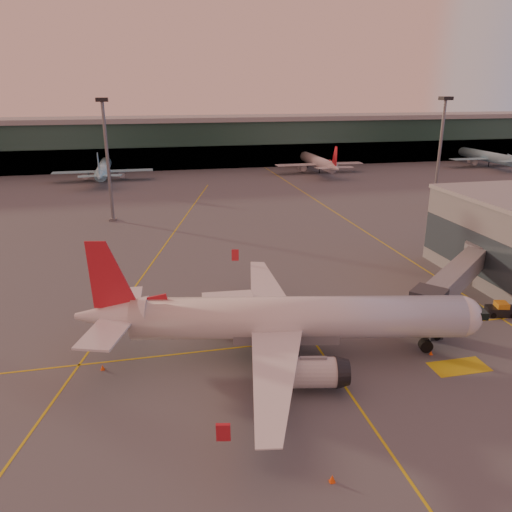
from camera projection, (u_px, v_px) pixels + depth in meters
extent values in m
plane|color=#4C4F54|center=(282.00, 367.00, 51.91)|extent=(600.00, 600.00, 0.00)
cube|color=gold|center=(271.00, 344.00, 56.53)|extent=(80.00, 0.25, 0.01)
cube|color=gold|center=(164.00, 246.00, 91.42)|extent=(31.30, 115.98, 0.01)
cube|color=gold|center=(324.00, 205.00, 122.78)|extent=(0.25, 160.00, 0.01)
cube|color=gold|center=(358.00, 406.00, 45.55)|extent=(0.25, 30.00, 0.01)
cube|color=gold|center=(459.00, 367.00, 51.92)|extent=(6.00, 3.00, 0.01)
cube|color=#19382D|center=(178.00, 144.00, 180.55)|extent=(400.00, 18.00, 16.00)
cube|color=gray|center=(177.00, 119.00, 177.72)|extent=(400.00, 20.00, 1.60)
cube|color=black|center=(181.00, 158.00, 173.98)|extent=(400.00, 1.00, 8.00)
cube|color=#2D3D47|center=(466.00, 248.00, 73.75)|extent=(0.30, 21.60, 6.00)
cylinder|color=slate|center=(108.00, 163.00, 104.75)|extent=(0.70, 0.70, 25.00)
cube|color=black|center=(102.00, 100.00, 100.66)|extent=(2.40, 2.40, 0.80)
cube|color=slate|center=(113.00, 219.00, 108.69)|extent=(1.60, 1.60, 0.50)
cylinder|color=slate|center=(439.00, 155.00, 116.53)|extent=(0.70, 0.70, 25.00)
cube|color=black|center=(446.00, 98.00, 112.44)|extent=(2.40, 2.40, 0.80)
cube|color=slate|center=(433.00, 206.00, 120.47)|extent=(1.60, 1.60, 0.50)
cylinder|color=silver|center=(298.00, 317.00, 52.82)|extent=(35.08, 11.37, 4.48)
sphere|color=silver|center=(461.00, 316.00, 53.12)|extent=(4.39, 4.39, 4.39)
cube|color=black|center=(473.00, 311.00, 52.96)|extent=(2.56, 3.26, 0.78)
cone|color=silver|center=(112.00, 316.00, 52.37)|extent=(8.36, 5.70, 4.25)
cube|color=silver|center=(106.00, 332.00, 48.72)|extent=(5.83, 8.03, 0.22)
cylinder|color=silver|center=(313.00, 372.00, 47.18)|extent=(5.17, 3.79, 2.91)
cylinder|color=black|center=(275.00, 361.00, 51.13)|extent=(2.29, 1.94, 2.02)
cylinder|color=black|center=(275.00, 355.00, 50.93)|extent=(0.40, 0.40, 1.23)
cube|color=silver|center=(124.00, 300.00, 55.97)|extent=(4.06, 7.44, 0.22)
cylinder|color=silver|center=(299.00, 311.00, 60.07)|extent=(5.17, 3.79, 2.91)
cylinder|color=black|center=(272.00, 334.00, 56.64)|extent=(2.29, 1.94, 2.02)
cylinder|color=black|center=(272.00, 329.00, 56.45)|extent=(0.40, 0.40, 1.23)
cube|color=slate|center=(285.00, 330.00, 53.26)|extent=(11.56, 5.72, 1.79)
cylinder|color=black|center=(426.00, 345.00, 54.18)|extent=(1.56, 1.16, 1.41)
cube|color=slate|center=(457.00, 276.00, 63.63)|extent=(18.81, 16.64, 2.70)
cube|color=#2D3035|center=(428.00, 302.00, 55.75)|extent=(4.79, 4.79, 3.00)
cube|color=#2D3035|center=(432.00, 326.00, 58.04)|extent=(1.60, 2.40, 2.40)
cylinder|color=black|center=(437.00, 337.00, 57.28)|extent=(0.80, 0.40, 0.80)
cylinder|color=black|center=(426.00, 328.00, 59.31)|extent=(0.80, 0.40, 0.80)
cylinder|color=slate|center=(454.00, 298.00, 64.61)|extent=(0.50, 0.50, 3.48)
cylinder|color=slate|center=(480.00, 253.00, 72.17)|extent=(4.40, 4.40, 3.00)
cylinder|color=slate|center=(477.00, 273.00, 73.15)|extent=(2.40, 2.40, 3.48)
cube|color=red|center=(231.00, 324.00, 59.55)|extent=(3.37, 2.62, 1.51)
cube|color=silver|center=(228.00, 306.00, 58.74)|extent=(6.00, 2.88, 2.83)
cylinder|color=black|center=(216.00, 332.00, 58.24)|extent=(0.93, 0.41, 0.91)
cylinder|color=black|center=(247.00, 330.00, 58.78)|extent=(0.93, 0.41, 0.91)
cube|color=orange|center=(402.00, 317.00, 61.65)|extent=(2.66, 2.21, 1.38)
cylinder|color=black|center=(401.00, 323.00, 60.82)|extent=(0.64, 0.50, 0.57)
cylinder|color=black|center=(411.00, 319.00, 61.87)|extent=(0.64, 0.50, 0.57)
cube|color=black|center=(501.00, 311.00, 63.48)|extent=(3.79, 2.62, 1.12)
cube|color=orange|center=(501.00, 306.00, 63.24)|extent=(1.78, 1.92, 0.91)
cylinder|color=black|center=(493.00, 315.00, 62.82)|extent=(0.76, 0.47, 0.71)
cone|color=#FF510D|center=(443.00, 333.00, 58.30)|extent=(0.48, 0.48, 0.61)
cube|color=#FF510D|center=(443.00, 336.00, 58.39)|extent=(0.41, 0.41, 0.03)
cone|color=#FF510D|center=(103.00, 367.00, 51.31)|extent=(0.44, 0.44, 0.56)
cube|color=#FF510D|center=(103.00, 370.00, 51.39)|extent=(0.38, 0.38, 0.03)
cone|color=#FF510D|center=(332.00, 478.00, 36.71)|extent=(0.48, 0.48, 0.61)
cube|color=#FF510D|center=(332.00, 482.00, 36.80)|extent=(0.41, 0.41, 0.03)
cone|color=#FF510D|center=(243.00, 292.00, 70.27)|extent=(0.41, 0.41, 0.53)
cube|color=#FF510D|center=(243.00, 293.00, 70.35)|extent=(0.36, 0.36, 0.03)
cone|color=#FF510D|center=(431.00, 352.00, 54.21)|extent=(0.41, 0.41, 0.52)
cube|color=#FF510D|center=(431.00, 354.00, 54.29)|extent=(0.35, 0.35, 0.03)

